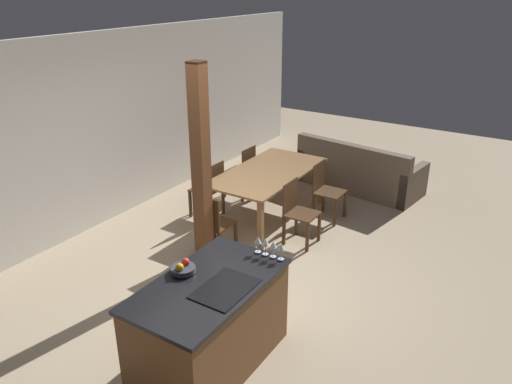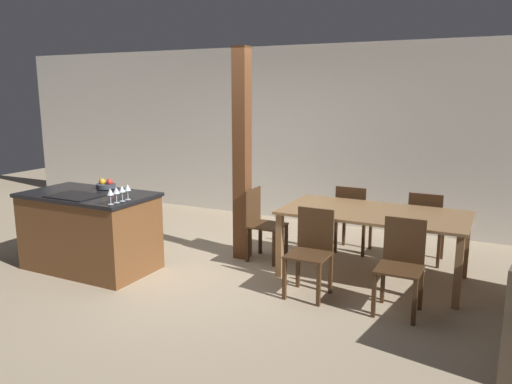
% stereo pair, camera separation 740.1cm
% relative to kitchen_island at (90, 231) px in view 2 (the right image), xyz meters
% --- Properties ---
extents(ground_plane, '(16.00, 16.00, 0.00)m').
position_rel_kitchen_island_xyz_m(ground_plane, '(1.21, 0.45, -0.45)').
color(ground_plane, tan).
extents(wall_back, '(11.20, 0.08, 2.70)m').
position_rel_kitchen_island_xyz_m(wall_back, '(1.21, 3.19, 0.90)').
color(wall_back, silver).
rests_on(wall_back, ground_plane).
extents(kitchen_island, '(1.49, 0.85, 0.90)m').
position_rel_kitchen_island_xyz_m(kitchen_island, '(0.00, 0.00, 0.00)').
color(kitchen_island, brown).
rests_on(kitchen_island, ground_plane).
extents(fruit_bowl, '(0.22, 0.22, 0.11)m').
position_rel_kitchen_island_xyz_m(fruit_bowl, '(0.01, 0.29, 0.49)').
color(fruit_bowl, '#383D47').
rests_on(fruit_bowl, kitchen_island).
extents(wine_glass_near, '(0.07, 0.07, 0.17)m').
position_rel_kitchen_island_xyz_m(wine_glass_near, '(0.67, -0.35, 0.58)').
color(wine_glass_near, silver).
rests_on(wine_glass_near, kitchen_island).
extents(wine_glass_middle, '(0.07, 0.07, 0.17)m').
position_rel_kitchen_island_xyz_m(wine_glass_middle, '(0.67, -0.27, 0.58)').
color(wine_glass_middle, silver).
rests_on(wine_glass_middle, kitchen_island).
extents(wine_glass_far, '(0.07, 0.07, 0.17)m').
position_rel_kitchen_island_xyz_m(wine_glass_far, '(0.67, -0.18, 0.58)').
color(wine_glass_far, silver).
rests_on(wine_glass_far, kitchen_island).
extents(wine_glass_end, '(0.07, 0.07, 0.17)m').
position_rel_kitchen_island_xyz_m(wine_glass_end, '(0.67, -0.09, 0.58)').
color(wine_glass_end, silver).
rests_on(wine_glass_end, kitchen_island).
extents(dining_table, '(1.96, 1.02, 0.75)m').
position_rel_kitchen_island_xyz_m(dining_table, '(2.97, 1.18, 0.21)').
color(dining_table, olive).
rests_on(dining_table, ground_plane).
extents(dining_chair_near_left, '(0.40, 0.40, 0.87)m').
position_rel_kitchen_island_xyz_m(dining_chair_near_left, '(2.53, 0.44, 0.01)').
color(dining_chair_near_left, '#472D19').
rests_on(dining_chair_near_left, ground_plane).
extents(dining_chair_near_right, '(0.40, 0.40, 0.87)m').
position_rel_kitchen_island_xyz_m(dining_chair_near_right, '(3.41, 0.44, 0.01)').
color(dining_chair_near_right, '#472D19').
rests_on(dining_chair_near_right, ground_plane).
extents(dining_chair_far_left, '(0.40, 0.40, 0.87)m').
position_rel_kitchen_island_xyz_m(dining_chair_far_left, '(2.53, 1.91, 0.01)').
color(dining_chair_far_left, '#472D19').
rests_on(dining_chair_far_left, ground_plane).
extents(dining_chair_far_right, '(0.40, 0.40, 0.87)m').
position_rel_kitchen_island_xyz_m(dining_chair_far_right, '(3.41, 1.91, 0.01)').
color(dining_chair_far_right, '#472D19').
rests_on(dining_chair_far_right, ground_plane).
extents(dining_chair_head_end, '(0.40, 0.40, 0.87)m').
position_rel_kitchen_island_xyz_m(dining_chair_head_end, '(1.62, 1.18, 0.01)').
color(dining_chair_head_end, '#472D19').
rests_on(dining_chair_head_end, ground_plane).
extents(timber_post, '(0.17, 0.17, 2.52)m').
position_rel_kitchen_island_xyz_m(timber_post, '(1.37, 1.13, 0.82)').
color(timber_post, brown).
rests_on(timber_post, ground_plane).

